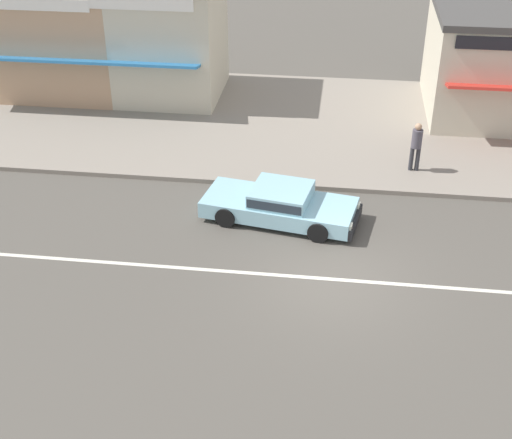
{
  "coord_description": "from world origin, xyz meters",
  "views": [
    {
      "loc": [
        -0.08,
        -15.21,
        10.99
      ],
      "look_at": [
        -2.21,
        1.42,
        0.8
      ],
      "focal_mm": 50.0,
      "sensor_mm": 36.0,
      "label": 1
    }
  ],
  "objects": [
    {
      "name": "ground_plane",
      "position": [
        0.0,
        0.0,
        0.0
      ],
      "size": [
        160.0,
        160.0,
        0.0
      ],
      "primitive_type": "plane",
      "color": "#544F47"
    },
    {
      "name": "kerb_strip",
      "position": [
        0.0,
        9.75,
        0.07
      ],
      "size": [
        68.0,
        10.0,
        0.15
      ],
      "primitive_type": "cube",
      "color": "gray",
      "rests_on": "ground"
    },
    {
      "name": "shopfront_corner_warung",
      "position": [
        -12.0,
        11.97,
        2.44
      ],
      "size": [
        6.17,
        4.9,
        4.58
      ],
      "color": "tan",
      "rests_on": "kerb_strip"
    },
    {
      "name": "sedan_pale_blue_0",
      "position": [
        -1.67,
        2.84,
        0.54
      ],
      "size": [
        4.79,
        2.5,
        1.06
      ],
      "color": "#93C6D6",
      "rests_on": "ground"
    },
    {
      "name": "shopfront_far_kios",
      "position": [
        -8.4,
        12.07,
        2.52
      ],
      "size": [
        6.84,
        5.07,
        4.72
      ],
      "color": "beige",
      "rests_on": "kerb_strip"
    },
    {
      "name": "pedestrian_by_shop",
      "position": [
        2.41,
        6.3,
        1.12
      ],
      "size": [
        0.34,
        0.34,
        1.66
      ],
      "color": "#333338",
      "rests_on": "kerb_strip"
    },
    {
      "name": "lane_centre_stripe",
      "position": [
        0.0,
        0.0,
        0.0
      ],
      "size": [
        50.4,
        0.14,
        0.01
      ],
      "primitive_type": "cube",
      "color": "silver",
      "rests_on": "ground"
    },
    {
      "name": "shopfront_mid_block",
      "position": [
        6.0,
        11.88,
        2.17
      ],
      "size": [
        5.74,
        6.3,
        4.02
      ],
      "color": "beige",
      "rests_on": "kerb_strip"
    }
  ]
}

